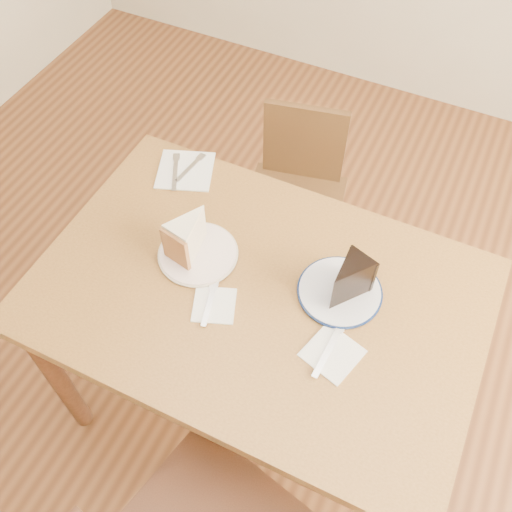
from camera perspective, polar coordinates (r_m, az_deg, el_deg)
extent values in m
plane|color=#462512|center=(2.20, 0.11, -14.10)|extent=(4.00, 4.00, 0.00)
cube|color=#583818|center=(1.55, 0.15, -3.92)|extent=(1.20, 0.80, 0.04)
cylinder|color=#391D11|center=(1.95, -19.21, -11.43)|extent=(0.06, 0.06, 0.71)
cylinder|color=#391D11|center=(2.20, -8.82, 2.82)|extent=(0.06, 0.06, 0.71)
cylinder|color=#391D11|center=(2.02, 18.60, -7.63)|extent=(0.06, 0.06, 0.71)
cylinder|color=#341A0F|center=(1.92, -4.97, -19.77)|extent=(0.04, 0.04, 0.41)
cube|color=#35200F|center=(2.20, 3.73, 4.96)|extent=(0.43, 0.43, 0.04)
cylinder|color=#35200F|center=(2.44, 7.77, 3.78)|extent=(0.03, 0.03, 0.37)
cylinder|color=#35200F|center=(2.47, 0.66, 5.11)|extent=(0.03, 0.03, 0.37)
cylinder|color=#35200F|center=(2.26, 6.54, -2.09)|extent=(0.03, 0.03, 0.37)
cylinder|color=#35200F|center=(2.28, -1.12, -0.58)|extent=(0.03, 0.03, 0.37)
cube|color=#35200F|center=(2.18, 4.86, 11.27)|extent=(0.31, 0.09, 0.33)
cylinder|color=white|center=(1.61, -5.80, 0.22)|extent=(0.22, 0.22, 0.01)
cylinder|color=silver|center=(1.54, 8.37, -3.54)|extent=(0.22, 0.22, 0.01)
cube|color=white|center=(1.51, -4.20, -4.91)|extent=(0.14, 0.14, 0.00)
cube|color=white|center=(1.45, 7.64, -9.60)|extent=(0.16, 0.16, 0.00)
cube|color=white|center=(1.83, -7.08, 8.51)|extent=(0.22, 0.22, 0.00)
cube|color=silver|center=(1.51, -4.70, -4.77)|extent=(0.05, 0.14, 0.00)
cube|color=silver|center=(1.45, 7.26, -9.29)|extent=(0.03, 0.17, 0.00)
cube|color=silver|center=(1.83, -6.60, 8.76)|extent=(0.03, 0.14, 0.00)
cube|color=silver|center=(1.82, -8.08, 8.30)|extent=(0.09, 0.15, 0.00)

